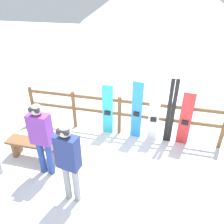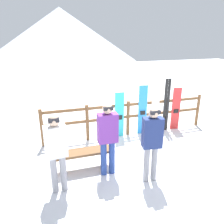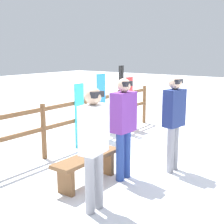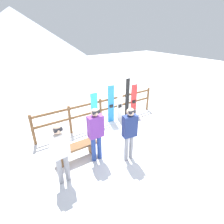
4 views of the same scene
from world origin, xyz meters
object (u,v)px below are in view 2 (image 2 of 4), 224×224
object	(u,v)px
person_navy	(152,139)
snowboard_blue	(143,110)
bench	(83,156)
person_purple	(108,135)
snowboard_white	(155,112)
snowboard_red	(176,109)
ski_pair_black	(166,105)
snowboard_cyan	(119,115)
person_white	(56,149)

from	to	relation	value
person_navy	snowboard_blue	world-z (taller)	person_navy
bench	person_purple	xyz separation A→B (m)	(0.49, -0.36, 0.63)
snowboard_white	person_purple	bearing A→B (deg)	-139.88
person_purple	snowboard_white	distance (m)	2.72
person_purple	snowboard_blue	size ratio (longest dim) A/B	1.06
snowboard_white	snowboard_red	xyz separation A→B (m)	(0.76, 0.00, 0.03)
snowboard_blue	ski_pair_black	bearing A→B (deg)	0.23
snowboard_cyan	snowboard_red	size ratio (longest dim) A/B	1.00
snowboard_blue	snowboard_white	world-z (taller)	snowboard_blue
person_navy	bench	bearing A→B (deg)	146.38
person_navy	snowboard_blue	xyz separation A→B (m)	(0.84, 2.24, -0.20)
person_purple	person_navy	bearing A→B (deg)	-32.18
person_navy	ski_pair_black	xyz separation A→B (m)	(1.67, 2.25, -0.12)
snowboard_blue	snowboard_cyan	bearing A→B (deg)	-179.99
person_purple	snowboard_cyan	world-z (taller)	person_purple
snowboard_cyan	snowboard_white	size ratio (longest dim) A/B	1.04
person_navy	ski_pair_black	bearing A→B (deg)	53.41
bench	snowboard_blue	bearing A→B (deg)	33.16
snowboard_blue	snowboard_white	size ratio (longest dim) A/B	1.16
snowboard_red	person_purple	bearing A→B (deg)	-148.32
bench	snowboard_white	xyz separation A→B (m)	(2.56, 1.39, 0.33)
bench	snowboard_cyan	size ratio (longest dim) A/B	0.92
person_purple	ski_pair_black	xyz separation A→B (m)	(2.46, 1.75, -0.11)
person_purple	ski_pair_black	size ratio (longest dim) A/B	0.97
snowboard_blue	ski_pair_black	xyz separation A→B (m)	(0.83, 0.00, 0.08)
person_purple	person_navy	size ratio (longest dim) A/B	1.00
ski_pair_black	person_navy	bearing A→B (deg)	-126.59
snowboard_blue	snowboard_red	xyz separation A→B (m)	(1.19, -0.00, -0.08)
person_purple	snowboard_blue	xyz separation A→B (m)	(1.63, 1.74, -0.19)
person_navy	ski_pair_black	distance (m)	2.80
snowboard_white	snowboard_red	bearing A→B (deg)	0.00
person_white	bench	bearing A→B (deg)	46.64
bench	ski_pair_black	bearing A→B (deg)	25.23
person_navy	snowboard_white	distance (m)	2.60
person_white	person_navy	distance (m)	1.90
bench	snowboard_red	world-z (taller)	snowboard_red
person_white	snowboard_red	world-z (taller)	person_white
person_navy	person_purple	bearing A→B (deg)	147.82
person_purple	snowboard_cyan	xyz separation A→B (m)	(0.88, 1.74, -0.27)
bench	ski_pair_black	size ratio (longest dim) A/B	0.75
person_navy	snowboard_blue	distance (m)	2.41
snowboard_white	person_white	bearing A→B (deg)	-147.38
snowboard_blue	bench	bearing A→B (deg)	-146.84
person_navy	snowboard_white	bearing A→B (deg)	60.39
bench	person_white	xyz separation A→B (m)	(-0.60, -0.63, 0.62)
person_purple	snowboard_blue	distance (m)	2.40
bench	snowboard_cyan	distance (m)	1.98
snowboard_cyan	snowboard_red	xyz separation A→B (m)	(1.95, 0.00, 0.00)
bench	snowboard_white	world-z (taller)	snowboard_white
bench	snowboard_blue	size ratio (longest dim) A/B	0.83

